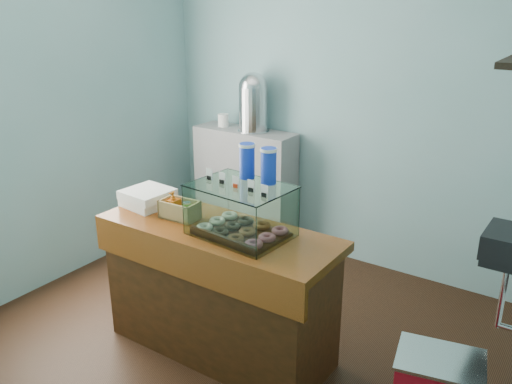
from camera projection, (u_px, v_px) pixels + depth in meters
The scene contains 8 objects.
ground at pixel (242, 330), 3.91m from camera, with size 3.50×3.50×0.00m, color black.
room_shell at pixel (244, 95), 3.32m from camera, with size 3.54×3.04×2.82m.
counter at pixel (219, 290), 3.56m from camera, with size 1.60×0.60×0.90m.
back_shelf at pixel (245, 186), 5.23m from camera, with size 1.00×0.32×1.10m, color gray.
display_case at pixel (245, 206), 3.28m from camera, with size 0.61×0.47×0.54m.
condiment_crate at pixel (179, 209), 3.55m from camera, with size 0.26×0.17×0.17m.
pastry_boxes at pixel (148, 198), 3.76m from camera, with size 0.33×0.33×0.12m.
coffee_urn at pixel (253, 101), 4.89m from camera, with size 0.29×0.29×0.54m.
Camera 1 is at (1.96, -2.70, 2.28)m, focal length 38.00 mm.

